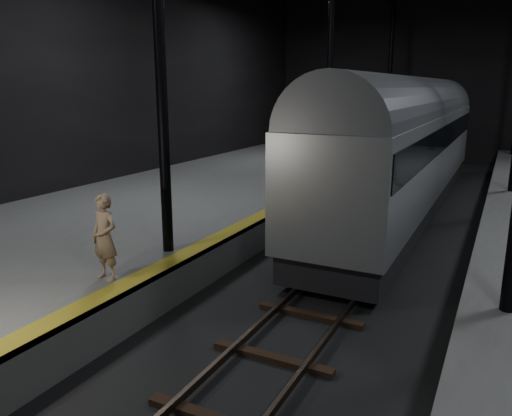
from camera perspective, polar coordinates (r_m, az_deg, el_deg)
The scene contains 6 objects.
ground at distance 14.89m, azimuth 11.72°, elevation -6.11°, with size 44.00×44.00×0.00m, color black.
platform_left at distance 18.05m, azimuth -11.79°, elevation -0.94°, with size 9.00×43.80×1.00m, color #565653.
tactile_strip at distance 15.69m, azimuth 0.39°, elevation -0.95°, with size 0.50×43.80×0.01m, color olive.
track at distance 14.87m, azimuth 11.73°, elevation -5.86°, with size 2.40×43.00×0.24m.
train at distance 20.42m, azimuth 16.95°, elevation 7.35°, with size 2.93×19.59×5.24m.
woman at distance 10.87m, azimuth -16.91°, elevation -3.23°, with size 0.67×0.44×1.84m, color #977A5D.
Camera 1 is at (3.50, -13.59, 4.98)m, focal length 35.00 mm.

